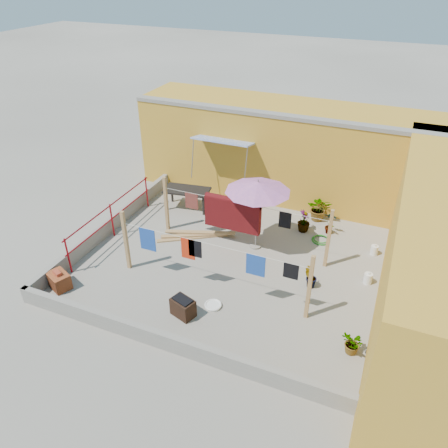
{
  "coord_description": "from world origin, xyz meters",
  "views": [
    {
      "loc": [
        3.7,
        -9.32,
        7.45
      ],
      "look_at": [
        -0.36,
        0.3,
        0.97
      ],
      "focal_mm": 35.0,
      "sensor_mm": 36.0,
      "label": 1
    }
  ],
  "objects_px": {
    "brick_stack": "(59,280)",
    "green_hose": "(321,240)",
    "outdoor_table": "(187,191)",
    "white_basin": "(213,305)",
    "patio_umbrella": "(258,187)",
    "brazier": "(183,307)",
    "water_jug_b": "(374,250)",
    "plant_back_a": "(319,208)",
    "water_jug_a": "(368,278)"
  },
  "relations": [
    {
      "from": "plant_back_a",
      "to": "outdoor_table",
      "type": "bearing_deg",
      "value": -167.32
    },
    {
      "from": "brick_stack",
      "to": "patio_umbrella",
      "type": "bearing_deg",
      "value": 42.38
    },
    {
      "from": "brazier",
      "to": "green_hose",
      "type": "height_order",
      "value": "brazier"
    },
    {
      "from": "patio_umbrella",
      "to": "brazier",
      "type": "height_order",
      "value": "patio_umbrella"
    },
    {
      "from": "outdoor_table",
      "to": "brick_stack",
      "type": "height_order",
      "value": "outdoor_table"
    },
    {
      "from": "plant_back_a",
      "to": "water_jug_b",
      "type": "bearing_deg",
      "value": -34.2
    },
    {
      "from": "outdoor_table",
      "to": "plant_back_a",
      "type": "relative_size",
      "value": 1.9
    },
    {
      "from": "brazier",
      "to": "water_jug_a",
      "type": "relative_size",
      "value": 1.85
    },
    {
      "from": "water_jug_a",
      "to": "green_hose",
      "type": "bearing_deg",
      "value": 135.9
    },
    {
      "from": "white_basin",
      "to": "outdoor_table",
      "type": "bearing_deg",
      "value": 124.06
    },
    {
      "from": "water_jug_b",
      "to": "green_hose",
      "type": "bearing_deg",
      "value": 176.27
    },
    {
      "from": "white_basin",
      "to": "water_jug_a",
      "type": "relative_size",
      "value": 1.24
    },
    {
      "from": "water_jug_a",
      "to": "green_hose",
      "type": "distance_m",
      "value": 2.19
    },
    {
      "from": "outdoor_table",
      "to": "white_basin",
      "type": "relative_size",
      "value": 3.74
    },
    {
      "from": "patio_umbrella",
      "to": "white_basin",
      "type": "distance_m",
      "value": 3.47
    },
    {
      "from": "white_basin",
      "to": "plant_back_a",
      "type": "bearing_deg",
      "value": 73.94
    },
    {
      "from": "brazier",
      "to": "plant_back_a",
      "type": "distance_m",
      "value": 6.04
    },
    {
      "from": "green_hose",
      "to": "plant_back_a",
      "type": "xyz_separation_m",
      "value": [
        -0.35,
        1.2,
        0.39
      ]
    },
    {
      "from": "plant_back_a",
      "to": "green_hose",
      "type": "bearing_deg",
      "value": -73.59
    },
    {
      "from": "brazier",
      "to": "water_jug_a",
      "type": "distance_m",
      "value": 4.94
    },
    {
      "from": "patio_umbrella",
      "to": "water_jug_b",
      "type": "xyz_separation_m",
      "value": [
        3.3,
        0.98,
        -1.85
      ]
    },
    {
      "from": "water_jug_b",
      "to": "green_hose",
      "type": "xyz_separation_m",
      "value": [
        -1.57,
        0.1,
        -0.11
      ]
    },
    {
      "from": "water_jug_b",
      "to": "water_jug_a",
      "type": "bearing_deg",
      "value": -90.0
    },
    {
      "from": "white_basin",
      "to": "water_jug_b",
      "type": "xyz_separation_m",
      "value": [
        3.4,
        3.84,
        0.11
      ]
    },
    {
      "from": "patio_umbrella",
      "to": "brick_stack",
      "type": "bearing_deg",
      "value": -137.62
    },
    {
      "from": "patio_umbrella",
      "to": "green_hose",
      "type": "distance_m",
      "value": 2.83
    },
    {
      "from": "white_basin",
      "to": "water_jug_a",
      "type": "distance_m",
      "value": 4.18
    },
    {
      "from": "outdoor_table",
      "to": "water_jug_b",
      "type": "bearing_deg",
      "value": -3.1
    },
    {
      "from": "patio_umbrella",
      "to": "water_jug_b",
      "type": "height_order",
      "value": "patio_umbrella"
    },
    {
      "from": "patio_umbrella",
      "to": "brazier",
      "type": "relative_size",
      "value": 3.77
    },
    {
      "from": "patio_umbrella",
      "to": "brazier",
      "type": "distance_m",
      "value": 3.88
    },
    {
      "from": "outdoor_table",
      "to": "white_basin",
      "type": "bearing_deg",
      "value": -55.94
    },
    {
      "from": "outdoor_table",
      "to": "water_jug_a",
      "type": "bearing_deg",
      "value": -15.74
    },
    {
      "from": "water_jug_b",
      "to": "outdoor_table",
      "type": "bearing_deg",
      "value": 176.9
    },
    {
      "from": "green_hose",
      "to": "water_jug_a",
      "type": "bearing_deg",
      "value": -44.1
    },
    {
      "from": "patio_umbrella",
      "to": "green_hose",
      "type": "xyz_separation_m",
      "value": [
        1.73,
        1.08,
        -1.96
      ]
    },
    {
      "from": "brick_stack",
      "to": "green_hose",
      "type": "relative_size",
      "value": 1.28
    },
    {
      "from": "patio_umbrella",
      "to": "green_hose",
      "type": "relative_size",
      "value": 4.4
    },
    {
      "from": "water_jug_b",
      "to": "plant_back_a",
      "type": "distance_m",
      "value": 2.34
    },
    {
      "from": "water_jug_a",
      "to": "plant_back_a",
      "type": "distance_m",
      "value": 3.35
    },
    {
      "from": "white_basin",
      "to": "brick_stack",
      "type": "bearing_deg",
      "value": -167.59
    },
    {
      "from": "water_jug_b",
      "to": "patio_umbrella",
      "type": "bearing_deg",
      "value": -163.46
    },
    {
      "from": "outdoor_table",
      "to": "white_basin",
      "type": "xyz_separation_m",
      "value": [
        2.82,
        -4.18,
        -0.6
      ]
    },
    {
      "from": "brick_stack",
      "to": "outdoor_table",
      "type": "bearing_deg",
      "value": 76.96
    },
    {
      "from": "white_basin",
      "to": "green_hose",
      "type": "bearing_deg",
      "value": 65.03
    },
    {
      "from": "brick_stack",
      "to": "water_jug_a",
      "type": "bearing_deg",
      "value": 24.05
    },
    {
      "from": "brick_stack",
      "to": "green_hose",
      "type": "xyz_separation_m",
      "value": [
        5.83,
        4.82,
        -0.18
      ]
    },
    {
      "from": "patio_umbrella",
      "to": "brick_stack",
      "type": "height_order",
      "value": "patio_umbrella"
    },
    {
      "from": "water_jug_a",
      "to": "water_jug_b",
      "type": "relative_size",
      "value": 1.05
    },
    {
      "from": "outdoor_table",
      "to": "brazier",
      "type": "bearing_deg",
      "value": -64.21
    }
  ]
}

